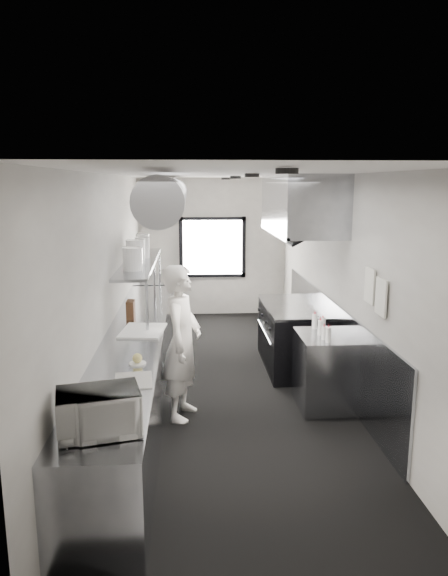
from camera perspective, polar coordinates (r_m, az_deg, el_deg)
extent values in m
cube|color=black|center=(7.16, 0.25, -10.67)|extent=(3.00, 8.00, 0.01)
cube|color=silver|center=(6.63, 0.27, 12.35)|extent=(3.00, 8.00, 0.01)
cube|color=beige|center=(10.71, -1.27, 4.48)|extent=(3.00, 0.02, 2.80)
cube|color=beige|center=(2.96, 5.99, -14.53)|extent=(3.00, 0.02, 2.80)
cube|color=beige|center=(6.82, -12.41, 0.23)|extent=(0.02, 8.00, 2.80)
cube|color=beige|center=(7.02, 12.56, 0.55)|extent=(0.02, 8.00, 2.80)
cube|color=#91949F|center=(7.50, 11.49, -5.41)|extent=(0.03, 5.50, 1.10)
cylinder|color=gray|center=(7.02, -5.77, 10.20)|extent=(0.40, 6.40, 0.40)
cube|color=silver|center=(10.67, -1.26, 4.45)|extent=(1.20, 0.03, 1.10)
cube|color=black|center=(10.63, -1.28, 7.54)|extent=(1.36, 0.03, 0.08)
cube|color=black|center=(10.77, -1.25, 1.43)|extent=(1.36, 0.03, 0.08)
cube|color=black|center=(10.68, -4.71, 4.42)|extent=(0.08, 0.03, 1.25)
cube|color=black|center=(10.73, 2.16, 4.49)|extent=(0.08, 0.03, 1.25)
cube|color=#91949F|center=(7.49, 8.41, 9.06)|extent=(0.80, 2.20, 0.80)
cube|color=#91949F|center=(7.44, 5.45, 6.11)|extent=(0.05, 2.20, 0.05)
cube|color=black|center=(7.49, 7.73, 6.48)|extent=(0.50, 2.10, 0.28)
cube|color=#91949F|center=(6.55, -9.63, -8.77)|extent=(0.70, 6.00, 0.90)
cube|color=#91949F|center=(7.74, -9.18, 2.78)|extent=(0.45, 3.00, 0.04)
cylinder|color=#91949F|center=(6.41, -8.44, -1.98)|extent=(0.04, 0.04, 0.66)
cylinder|color=#91949F|center=(7.77, -7.64, 0.40)|extent=(0.04, 0.04, 0.66)
cylinder|color=#91949F|center=(9.15, -7.08, 2.07)|extent=(0.04, 0.04, 0.66)
cube|color=black|center=(7.80, 7.63, -5.39)|extent=(0.85, 1.60, 0.90)
cube|color=#91949F|center=(7.68, 7.73, -2.03)|extent=(0.85, 1.60, 0.04)
cube|color=#91949F|center=(7.73, 4.64, -5.48)|extent=(0.03, 1.55, 0.80)
cylinder|color=#91949F|center=(7.70, 4.43, -4.77)|extent=(0.03, 1.30, 0.03)
cube|color=#91949F|center=(6.53, 10.94, -8.87)|extent=(0.65, 0.80, 0.90)
cube|color=#91949F|center=(10.09, -7.58, -1.53)|extent=(0.70, 1.20, 0.90)
cube|color=white|center=(5.86, 15.63, 0.25)|extent=(0.02, 0.28, 0.38)
cube|color=white|center=(5.55, 16.79, -0.95)|extent=(0.02, 0.28, 0.38)
imported|color=white|center=(6.02, -4.60, -5.95)|extent=(0.59, 0.74, 1.79)
imported|color=silver|center=(3.99, -13.55, -13.02)|extent=(0.62, 0.53, 0.33)
cylinder|color=silver|center=(4.64, -14.58, -10.91)|extent=(0.16, 0.16, 0.11)
cylinder|color=silver|center=(4.41, -15.28, -12.20)|extent=(0.17, 0.17, 0.10)
cube|color=beige|center=(4.95, -9.90, -9.92)|extent=(0.38, 0.46, 0.01)
cylinder|color=silver|center=(5.37, -9.43, -8.14)|extent=(0.22, 0.22, 0.01)
sphere|color=#E1D376|center=(5.35, -9.45, -7.57)|extent=(0.10, 0.10, 0.10)
cube|color=white|center=(6.50, -8.86, -4.63)|extent=(0.57, 0.72, 0.02)
cube|color=#532D1D|center=(7.13, -10.16, -2.32)|extent=(0.10, 0.22, 0.24)
cylinder|color=silver|center=(6.91, -9.94, 3.16)|extent=(0.30, 0.30, 0.30)
cylinder|color=silver|center=(7.44, -9.65, 3.91)|extent=(0.34, 0.34, 0.34)
cylinder|color=silver|center=(8.04, -8.92, 4.39)|extent=(0.25, 0.25, 0.31)
cylinder|color=silver|center=(8.48, -8.87, 4.80)|extent=(0.28, 0.28, 0.33)
cylinder|color=white|center=(6.09, 11.33, -5.04)|extent=(0.06, 0.06, 0.18)
cylinder|color=white|center=(6.19, 10.85, -4.85)|extent=(0.06, 0.06, 0.16)
cylinder|color=white|center=(6.36, 10.47, -4.27)|extent=(0.07, 0.07, 0.18)
cylinder|color=white|center=(6.46, 10.75, -4.00)|extent=(0.07, 0.07, 0.19)
cylinder|color=white|center=(6.61, 9.88, -3.60)|extent=(0.06, 0.06, 0.19)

